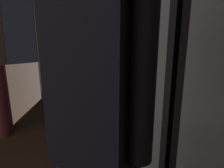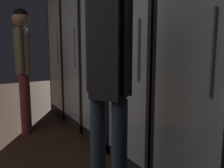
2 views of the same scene
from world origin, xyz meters
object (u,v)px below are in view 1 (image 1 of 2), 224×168
(cooler_left, at_px, (83,40))
(cooler_right, at_px, (170,53))
(cooler_center, at_px, (113,46))
(cooler_far_left, at_px, (64,38))
(shopper_far, at_px, (94,64))

(cooler_left, height_order, cooler_right, same)
(cooler_center, bearing_deg, cooler_right, -0.01)
(cooler_far_left, distance_m, cooler_left, 0.70)
(cooler_far_left, relative_size, cooler_left, 1.00)
(cooler_center, height_order, shopper_far, cooler_center)
(cooler_far_left, height_order, cooler_center, same)
(shopper_far, bearing_deg, cooler_right, 123.47)
(cooler_right, height_order, shopper_far, cooler_right)
(cooler_center, bearing_deg, cooler_left, 179.83)
(cooler_center, distance_m, shopper_far, 1.47)
(cooler_far_left, xyz_separation_m, cooler_right, (2.10, 0.00, 0.01))
(cooler_left, bearing_deg, cooler_center, -0.17)
(cooler_right, relative_size, shopper_far, 1.19)
(cooler_center, relative_size, shopper_far, 1.19)
(cooler_left, xyz_separation_m, cooler_center, (0.70, -0.00, -0.01))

